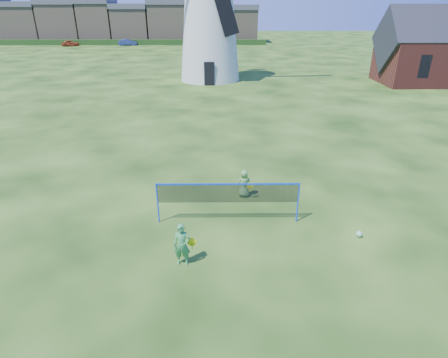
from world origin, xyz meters
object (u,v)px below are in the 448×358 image
(play_ball, at_px, (359,234))
(car_right, at_px, (128,42))
(windmill, at_px, (209,14))
(player_boy, at_px, (244,184))
(player_girl, at_px, (182,245))
(badminton_net, at_px, (228,194))
(chapel, at_px, (448,51))
(car_left, at_px, (70,43))

(play_ball, bearing_deg, car_right, 109.00)
(car_right, bearing_deg, windmill, -162.10)
(player_boy, bearing_deg, play_ball, 144.91)
(player_girl, bearing_deg, badminton_net, 64.36)
(chapel, height_order, play_ball, chapel)
(chapel, height_order, player_girl, chapel)
(badminton_net, distance_m, player_boy, 2.17)
(car_left, bearing_deg, car_right, -105.46)
(chapel, xyz_separation_m, player_boy, (-21.29, -24.31, -2.51))
(badminton_net, xyz_separation_m, play_ball, (4.45, -1.02, -1.03))
(chapel, height_order, car_right, chapel)
(chapel, distance_m, car_left, 63.16)
(player_boy, bearing_deg, chapel, -127.59)
(car_left, distance_m, car_right, 10.69)
(player_girl, height_order, player_boy, player_girl)
(windmill, xyz_separation_m, chapel, (23.34, -1.94, -3.30))
(player_boy, bearing_deg, windmill, -81.92)
(player_girl, bearing_deg, chapel, 55.28)
(player_girl, distance_m, car_left, 71.51)
(chapel, relative_size, badminton_net, 2.57)
(player_girl, bearing_deg, car_right, 108.52)
(car_left, height_order, car_right, car_right)
(chapel, relative_size, player_boy, 11.19)
(badminton_net, bearing_deg, car_left, 114.46)
(player_girl, relative_size, car_left, 0.43)
(windmill, bearing_deg, chapel, -4.76)
(windmill, relative_size, player_boy, 16.43)
(windmill, height_order, player_boy, windmill)
(badminton_net, height_order, play_ball, badminton_net)
(car_left, bearing_deg, badminton_net, -179.64)
(badminton_net, xyz_separation_m, car_right, (-18.35, 65.19, -0.56))
(car_left, xyz_separation_m, car_right, (10.57, 1.61, 0.03))
(windmill, height_order, chapel, windmill)
(car_left, bearing_deg, play_ball, -176.78)
(play_ball, bearing_deg, player_girl, -166.51)
(play_ball, bearing_deg, windmill, 101.20)
(player_girl, xyz_separation_m, car_right, (-16.94, 67.61, -0.11))
(badminton_net, bearing_deg, player_boy, 70.36)
(badminton_net, relative_size, player_boy, 4.35)
(car_left, bearing_deg, player_girl, 178.53)
(chapel, xyz_separation_m, car_right, (-40.34, 38.90, -2.51))
(windmill, bearing_deg, player_boy, -85.53)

